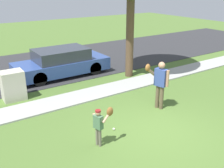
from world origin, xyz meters
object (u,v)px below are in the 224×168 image
(person_adult, at_px, (160,81))
(baseball, at_px, (114,129))
(person_child, at_px, (101,122))
(parked_wagon_blue, at_px, (62,63))
(utility_cabinet, at_px, (13,85))

(person_adult, relative_size, baseball, 23.49)
(person_child, height_order, baseball, person_child)
(baseball, bearing_deg, person_adult, 9.67)
(person_child, distance_m, parked_wagon_blue, 6.29)
(person_adult, height_order, person_child, person_adult)
(utility_cabinet, distance_m, parked_wagon_blue, 3.14)
(person_adult, distance_m, baseball, 2.44)
(person_adult, relative_size, parked_wagon_blue, 0.39)
(person_adult, relative_size, person_child, 1.54)
(baseball, bearing_deg, parked_wagon_blue, 82.28)
(person_adult, height_order, utility_cabinet, person_adult)
(parked_wagon_blue, bearing_deg, person_adult, -75.02)
(person_adult, bearing_deg, parked_wagon_blue, -89.86)
(person_adult, distance_m, utility_cabinet, 5.55)
(utility_cabinet, height_order, parked_wagon_blue, parked_wagon_blue)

